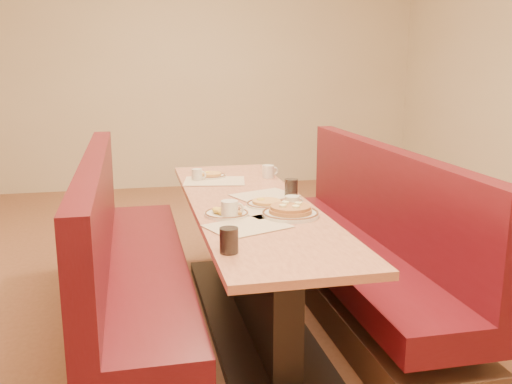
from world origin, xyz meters
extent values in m
plane|color=#9E6647|center=(0.00, 0.00, 0.00)|extent=(8.00, 8.00, 0.00)
cube|color=beige|center=(0.00, 4.00, 1.40)|extent=(6.00, 0.04, 2.80)
cube|color=black|center=(0.00, 0.00, 0.03)|extent=(0.55, 1.88, 0.06)
cube|color=black|center=(0.00, 0.00, 0.35)|extent=(0.15, 1.75, 0.71)
cube|color=#E38F69|center=(0.00, 0.00, 0.73)|extent=(0.70, 2.50, 0.04)
cube|color=#4C3326|center=(-0.68, 0.00, 0.10)|extent=(0.55, 2.50, 0.20)
cube|color=#530E17|center=(-0.68, 0.00, 0.37)|extent=(0.55, 2.50, 0.16)
cube|color=#530E17|center=(-0.89, 0.00, 0.75)|extent=(0.12, 2.50, 0.60)
cube|color=#4C3326|center=(0.68, 0.00, 0.10)|extent=(0.55, 2.50, 0.20)
cube|color=#530E17|center=(0.68, 0.00, 0.37)|extent=(0.55, 2.50, 0.16)
cube|color=#530E17|center=(0.89, 0.00, 0.75)|extent=(0.12, 2.50, 0.60)
cube|color=beige|center=(-0.12, -0.50, 0.75)|extent=(0.47, 0.42, 0.00)
cube|color=beige|center=(0.10, -0.19, 0.75)|extent=(0.47, 0.41, 0.00)
cube|color=beige|center=(-0.12, 0.65, 0.75)|extent=(0.47, 0.38, 0.00)
cube|color=beige|center=(0.12, 0.15, 0.75)|extent=(0.44, 0.39, 0.00)
cylinder|color=silver|center=(0.15, -0.35, 0.76)|extent=(0.31, 0.31, 0.02)
torus|color=brown|center=(0.15, -0.35, 0.77)|extent=(0.31, 0.31, 0.01)
cylinder|color=#BC7143|center=(0.15, -0.35, 0.78)|extent=(0.24, 0.24, 0.02)
cylinder|color=#BC7143|center=(0.15, -0.35, 0.80)|extent=(0.22, 0.22, 0.02)
cylinder|color=#FBF3A4|center=(0.20, -0.33, 0.82)|extent=(0.04, 0.04, 0.01)
cylinder|color=#FBF3A4|center=(0.13, -0.30, 0.82)|extent=(0.04, 0.04, 0.01)
cylinder|color=#FBF3A4|center=(0.10, -0.36, 0.82)|extent=(0.04, 0.04, 0.01)
cylinder|color=#FBF3A4|center=(0.17, -0.40, 0.82)|extent=(0.04, 0.04, 0.01)
cylinder|color=silver|center=(-0.19, -0.26, 0.76)|extent=(0.24, 0.24, 0.02)
torus|color=brown|center=(-0.19, -0.26, 0.77)|extent=(0.24, 0.24, 0.01)
ellipsoid|color=yellow|center=(-0.23, -0.26, 0.78)|extent=(0.06, 0.06, 0.03)
ellipsoid|color=yellow|center=(-0.21, -0.30, 0.78)|extent=(0.05, 0.05, 0.03)
ellipsoid|color=yellow|center=(-0.24, -0.23, 0.78)|extent=(0.05, 0.05, 0.03)
cylinder|color=brown|center=(-0.15, -0.25, 0.78)|extent=(0.09, 0.02, 0.02)
cylinder|color=brown|center=(-0.15, -0.22, 0.78)|extent=(0.09, 0.02, 0.02)
cube|color=gold|center=(-0.15, -0.30, 0.77)|extent=(0.08, 0.07, 0.02)
cylinder|color=silver|center=(0.07, -0.11, 0.76)|extent=(0.23, 0.23, 0.02)
torus|color=brown|center=(0.07, -0.11, 0.77)|extent=(0.23, 0.23, 0.01)
cylinder|color=gold|center=(0.07, -0.11, 0.78)|extent=(0.16, 0.16, 0.02)
ellipsoid|color=yellow|center=(0.04, -0.09, 0.79)|extent=(0.05, 0.05, 0.02)
cylinder|color=silver|center=(-0.12, 0.80, 0.76)|extent=(0.22, 0.22, 0.02)
torus|color=brown|center=(-0.12, 0.80, 0.77)|extent=(0.21, 0.21, 0.01)
cylinder|color=gold|center=(-0.12, 0.80, 0.78)|extent=(0.15, 0.15, 0.02)
ellipsoid|color=yellow|center=(-0.15, 0.82, 0.78)|extent=(0.04, 0.04, 0.02)
cylinder|color=silver|center=(0.19, -0.25, 0.79)|extent=(0.08, 0.08, 0.09)
torus|color=silver|center=(0.23, -0.23, 0.79)|extent=(0.06, 0.03, 0.06)
cylinder|color=black|center=(0.19, -0.25, 0.83)|extent=(0.07, 0.07, 0.01)
cylinder|color=silver|center=(-0.18, -0.32, 0.80)|extent=(0.09, 0.09, 0.10)
torus|color=silver|center=(-0.13, -0.32, 0.80)|extent=(0.07, 0.03, 0.07)
cylinder|color=black|center=(-0.18, -0.32, 0.84)|extent=(0.08, 0.08, 0.01)
cylinder|color=silver|center=(0.28, 0.71, 0.80)|extent=(0.08, 0.08, 0.09)
torus|color=silver|center=(0.33, 0.71, 0.80)|extent=(0.07, 0.02, 0.06)
cylinder|color=black|center=(0.28, 0.71, 0.83)|extent=(0.07, 0.07, 0.01)
cylinder|color=silver|center=(-0.23, 0.72, 0.79)|extent=(0.07, 0.07, 0.08)
torus|color=silver|center=(-0.20, 0.71, 0.79)|extent=(0.06, 0.03, 0.06)
cylinder|color=black|center=(-0.23, 0.72, 0.82)|extent=(0.06, 0.06, 0.01)
cylinder|color=black|center=(-0.28, -0.88, 0.81)|extent=(0.08, 0.08, 0.11)
cylinder|color=silver|center=(-0.28, -0.88, 0.81)|extent=(0.08, 0.08, 0.12)
cylinder|color=black|center=(0.28, 0.10, 0.80)|extent=(0.08, 0.08, 0.11)
cylinder|color=silver|center=(0.28, 0.10, 0.81)|extent=(0.08, 0.08, 0.11)
camera|label=1|loc=(-0.68, -3.23, 1.57)|focal=40.00mm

